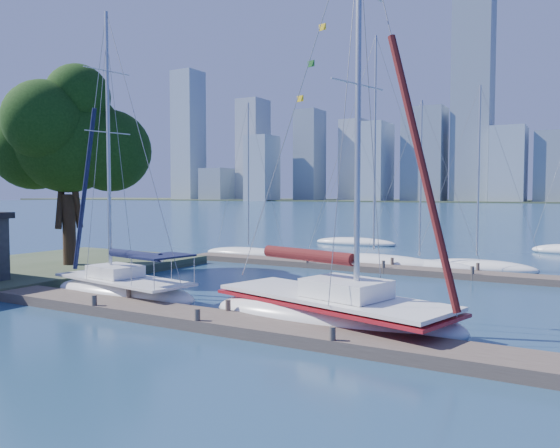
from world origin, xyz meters
The scene contains 11 objects.
ground centered at (0.00, 0.00, 0.00)m, with size 700.00×700.00×0.00m, color navy.
near_dock centered at (0.00, 0.00, 0.20)m, with size 26.00×2.00×0.40m, color #4A3E36.
far_dock centered at (2.00, 16.00, 0.18)m, with size 30.00×1.80×0.36m, color #4A3E36.
tree centered at (-15.20, 6.28, 8.09)m, with size 8.91×8.14×11.97m.
sailboat_navy centered at (-6.59, 2.10, 1.09)m, with size 8.23×3.86×13.35m.
sailboat_maroon centered at (3.62, 2.09, 1.08)m, with size 9.99×5.48×14.88m.
bg_boat_0 centered at (-10.74, 18.77, 0.23)m, with size 7.77×4.06×11.71m.
bg_boat_1 centered at (-0.59, 17.93, 0.29)m, with size 9.18×2.99×15.03m.
bg_boat_2 centered at (2.34, 18.05, 0.22)m, with size 7.23×2.24×10.70m.
bg_boat_3 centered at (5.51, 19.31, 0.24)m, with size 7.31×3.30×11.51m.
bg_boat_6 centered at (-7.27, 31.34, 0.22)m, with size 7.98×3.14×11.04m.
Camera 1 is at (11.51, -15.35, 4.70)m, focal length 35.00 mm.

